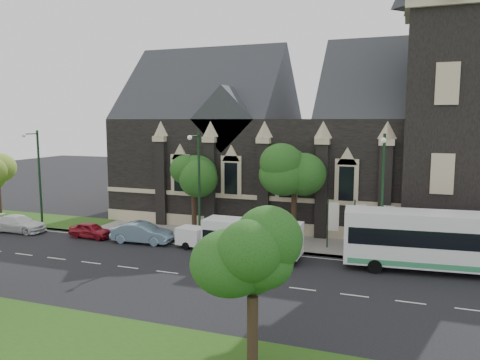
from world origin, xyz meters
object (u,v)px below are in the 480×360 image
at_px(sedan, 142,233).
at_px(banner_flag_center, 358,221).
at_px(street_lamp_far, 38,173).
at_px(car_far_red, 91,230).
at_px(tree_walk_left, 197,168).
at_px(box_trailer, 191,236).
at_px(street_lamp_near, 382,190).
at_px(tree_walk_right, 298,171).
at_px(tree_walk_far, 0,172).
at_px(tour_coach, 451,241).
at_px(shuttle_bus, 252,237).
at_px(street_lamp_mid, 198,181).
at_px(car_far_white, 18,224).
at_px(banner_flag_right, 386,223).
at_px(tree_park_east, 258,258).
at_px(banner_flag_left, 331,219).

bearing_deg(sedan, banner_flag_center, -83.75).
height_order(street_lamp_far, car_far_red, street_lamp_far).
distance_m(tree_walk_left, box_trailer, 6.94).
xyz_separation_m(tree_walk_left, street_lamp_near, (15.80, -3.61, -0.62)).
height_order(street_lamp_near, car_far_red, street_lamp_near).
xyz_separation_m(tree_walk_right, car_far_red, (-16.61, -4.94, -5.16)).
height_order(tree_walk_far, tour_coach, tree_walk_far).
height_order(street_lamp_near, shuttle_bus, street_lamp_near).
relative_size(tree_walk_right, street_lamp_mid, 0.87).
distance_m(banner_flag_center, car_far_white, 29.41).
distance_m(banner_flag_right, box_trailer, 14.79).
xyz_separation_m(street_lamp_far, sedan, (11.53, -1.23, -4.28)).
xyz_separation_m(tree_walk_right, banner_flag_right, (7.08, -1.71, -3.43)).
distance_m(tour_coach, car_far_white, 35.31).
xyz_separation_m(tree_park_east, sedan, (-14.65, 15.18, -3.79)).
height_order(tree_park_east, box_trailer, tree_park_east).
height_order(sedan, car_far_red, sedan).
bearing_deg(tree_walk_right, banner_flag_center, -18.64).
distance_m(street_lamp_mid, street_lamp_far, 16.00).
xyz_separation_m(tree_park_east, tree_walk_right, (-2.96, 20.04, 1.20)).
bearing_deg(street_lamp_far, banner_flag_left, 4.15).
height_order(banner_flag_center, tour_coach, banner_flag_center).
relative_size(banner_flag_center, banner_flag_right, 1.00).
xyz_separation_m(street_lamp_mid, car_far_white, (-16.85, -1.74, -4.37)).
height_order(tree_walk_left, street_lamp_near, street_lamp_near).
xyz_separation_m(tree_walk_far, street_lamp_near, (37.82, -3.08, 0.49)).
distance_m(street_lamp_near, car_far_red, 23.86).
relative_size(street_lamp_far, banner_flag_left, 2.25).
distance_m(shuttle_bus, box_trailer, 5.56).
bearing_deg(tree_park_east, tree_walk_far, 150.16).
bearing_deg(car_far_red, car_far_white, 95.32).
bearing_deg(street_lamp_far, street_lamp_near, 0.00).
height_order(street_lamp_mid, shuttle_bus, street_lamp_mid).
bearing_deg(sedan, street_lamp_mid, -78.94).
height_order(tree_walk_right, street_lamp_far, street_lamp_far).
height_order(tree_walk_left, street_lamp_mid, street_lamp_mid).
relative_size(tree_walk_left, car_far_white, 1.50).
xyz_separation_m(shuttle_bus, sedan, (-9.76, 0.98, -0.76)).
relative_size(street_lamp_mid, shuttle_bus, 1.26).
relative_size(tree_walk_right, car_far_red, 2.03).
bearing_deg(tree_walk_far, sedan, -12.58).
distance_m(shuttle_bus, car_far_white, 22.16).
xyz_separation_m(box_trailer, car_far_white, (-16.73, -0.65, -0.17)).
relative_size(banner_flag_left, tour_coach, 0.29).
bearing_deg(sedan, box_trailer, -92.49).
xyz_separation_m(tree_park_east, street_lamp_near, (3.82, 16.42, 0.49)).
distance_m(tree_walk_right, banner_flag_center, 6.36).
relative_size(street_lamp_far, car_far_red, 2.34).
xyz_separation_m(street_lamp_mid, sedan, (-4.47, -1.23, -4.28)).
bearing_deg(car_far_red, box_trailer, -86.46).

